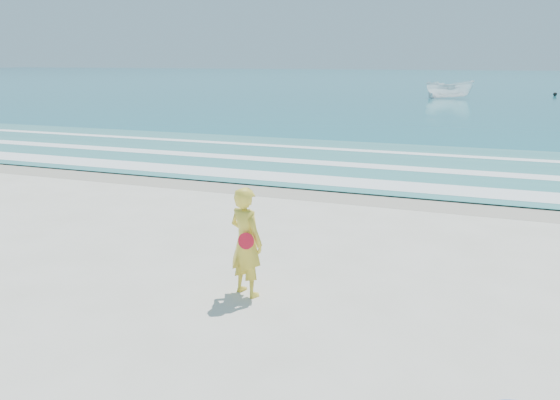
% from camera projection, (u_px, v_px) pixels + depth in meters
% --- Properties ---
extents(ground, '(400.00, 400.00, 0.00)m').
position_uv_depth(ground, '(167.00, 329.00, 7.96)').
color(ground, silver).
rests_on(ground, ground).
extents(wet_sand, '(400.00, 2.40, 0.00)m').
position_uv_depth(wet_sand, '(329.00, 192.00, 16.14)').
color(wet_sand, '#B2A893').
rests_on(wet_sand, ground).
extents(ocean, '(400.00, 190.00, 0.04)m').
position_uv_depth(ocean, '(461.00, 80.00, 103.41)').
color(ocean, '#19727F').
rests_on(ocean, ground).
extents(shallow, '(400.00, 10.00, 0.01)m').
position_uv_depth(shallow, '(363.00, 162.00, 20.68)').
color(shallow, '#59B7AD').
rests_on(shallow, ocean).
extents(foam_near, '(400.00, 1.40, 0.01)m').
position_uv_depth(foam_near, '(340.00, 181.00, 17.31)').
color(foam_near, white).
rests_on(foam_near, shallow).
extents(foam_mid, '(400.00, 0.90, 0.01)m').
position_uv_depth(foam_mid, '(359.00, 165.00, 19.95)').
color(foam_mid, white).
rests_on(foam_mid, shallow).
extents(foam_far, '(400.00, 0.60, 0.01)m').
position_uv_depth(foam_far, '(376.00, 151.00, 22.95)').
color(foam_far, white).
rests_on(foam_far, shallow).
extents(boat, '(4.85, 2.61, 1.77)m').
position_uv_depth(boat, '(450.00, 89.00, 53.59)').
color(boat, white).
rests_on(boat, ocean).
extents(buoy, '(0.39, 0.39, 0.39)m').
position_uv_depth(buoy, '(555.00, 94.00, 57.45)').
color(buoy, black).
rests_on(buoy, ocean).
extents(woman, '(0.79, 0.67, 1.84)m').
position_uv_depth(woman, '(246.00, 242.00, 8.93)').
color(woman, yellow).
rests_on(woman, ground).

